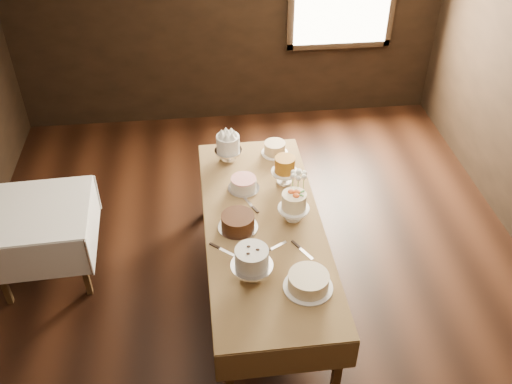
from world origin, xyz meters
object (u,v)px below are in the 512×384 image
object	(u,v)px
cake_flowers	(294,207)
side_table	(39,217)
cake_meringue	(228,149)
cake_swirl	(252,265)
cake_server_d	(290,198)
cake_server_e	(227,252)
cake_cream	(308,282)
cake_server_c	(248,202)
cake_server_b	(306,253)
cake_speckled	(275,149)
display_table	(263,229)
cake_lattice	(244,184)
cake_caramel	(285,172)
cake_chocolate	(238,222)
cake_server_a	(278,245)
flower_vase	(297,199)

from	to	relation	value
cake_flowers	side_table	bearing A→B (deg)	169.74
cake_meringue	cake_swirl	size ratio (longest dim) A/B	0.83
cake_server_d	cake_server_e	size ratio (longest dim) A/B	1.00
cake_cream	cake_server_d	world-z (taller)	cake_cream
side_table	cake_cream	distance (m)	2.35
cake_flowers	cake_server_c	bearing A→B (deg)	144.22
cake_cream	cake_server_e	size ratio (longest dim) A/B	1.68
cake_server_d	cake_server_b	bearing A→B (deg)	-149.47
cake_server_b	cake_speckled	bearing A→B (deg)	152.22
cake_server_c	cake_server_e	xyz separation A→B (m)	(-0.21, -0.58, 0.00)
cake_meringue	cake_server_c	size ratio (longest dim) A/B	1.11
cake_server_c	cake_server_d	size ratio (longest dim) A/B	1.00
display_table	cake_cream	world-z (taller)	cake_cream
cake_speckled	display_table	bearing A→B (deg)	-103.04
cake_meringue	cake_lattice	size ratio (longest dim) A/B	0.89
cake_swirl	cake_server_d	xyz separation A→B (m)	(0.41, 0.85, -0.12)
cake_caramel	cake_swirl	bearing A→B (deg)	-110.25
cake_speckled	cake_chocolate	xyz separation A→B (m)	(-0.43, -0.99, 0.00)
cake_server_a	cake_server_c	distance (m)	0.58
cake_chocolate	cake_server_d	bearing A→B (deg)	34.46
cake_chocolate	cake_server_c	size ratio (longest dim) A/B	1.49
flower_vase	cake_flowers	bearing A→B (deg)	-110.52
cake_speckled	cake_server_c	size ratio (longest dim) A/B	1.06
cake_lattice	cake_server_e	bearing A→B (deg)	-104.49
cake_server_b	cake_swirl	bearing A→B (deg)	-96.31
cake_chocolate	cake_server_a	distance (m)	0.38
display_table	cake_caramel	bearing A→B (deg)	64.73
cake_swirl	cake_speckled	bearing A→B (deg)	76.14
cake_meringue	cake_chocolate	bearing A→B (deg)	-89.70
cake_speckled	cake_caramel	bearing A→B (deg)	-87.22
cake_caramel	cake_flowers	xyz separation A→B (m)	(-0.00, -0.48, -0.00)
side_table	cake_speckled	distance (m)	2.14
cake_server_c	cake_server_a	bearing A→B (deg)	173.93
side_table	cake_speckled	xyz separation A→B (m)	(2.06, 0.55, 0.17)
cake_caramel	cake_cream	xyz separation A→B (m)	(-0.02, -1.22, -0.06)
display_table	cake_server_b	world-z (taller)	cake_server_b
cake_caramel	flower_vase	distance (m)	0.34
side_table	cake_speckled	size ratio (longest dim) A/B	3.44
cake_chocolate	flower_vase	xyz separation A→B (m)	(0.51, 0.22, 0.01)
cake_server_c	flower_vase	distance (m)	0.41
display_table	cake_server_e	bearing A→B (deg)	-136.72
cake_lattice	cake_server_b	size ratio (longest dim) A/B	1.25
cake_cream	cake_server_e	world-z (taller)	cake_cream
cake_caramel	side_table	bearing A→B (deg)	-177.17
cake_flowers	cake_server_a	bearing A→B (deg)	-118.25
cake_chocolate	cake_server_b	distance (m)	0.59
cake_flowers	cake_meringue	bearing A→B (deg)	117.52
cake_server_b	cake_meringue	bearing A→B (deg)	170.71
cake_meringue	cake_chocolate	distance (m)	0.94
cake_server_a	cake_server_e	distance (m)	0.39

